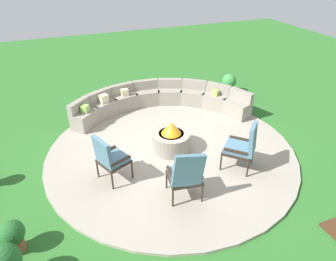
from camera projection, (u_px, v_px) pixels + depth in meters
The scene contains 9 objects.
ground_plane at pixel (171, 151), 7.05m from camera, with size 24.00×24.00×0.00m, color #2D6B28.
patio_circle at pixel (171, 150), 7.04m from camera, with size 5.68×5.68×0.06m, color #9E9384.
fire_pit at pixel (171, 139), 6.88m from camera, with size 0.88×0.88×0.71m.
curved_stone_bench at pixel (160, 101), 8.55m from camera, with size 4.73×2.25×0.71m.
lounge_chair_front_left at pixel (110, 157), 5.82m from camera, with size 0.70×0.70×1.03m.
lounge_chair_front_right at pixel (186, 174), 5.36m from camera, with size 0.67×0.63×1.10m.
lounge_chair_back_left at pixel (243, 146), 6.16m from camera, with size 0.82×0.84×1.07m.
potted_plant_0 at pixel (12, 236), 4.56m from camera, with size 0.40×0.40×0.59m.
potted_plant_4 at pixel (229, 83), 9.70m from camera, with size 0.45×0.45×0.64m.
Camera 1 is at (-2.19, -5.34, 4.07)m, focal length 32.20 mm.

